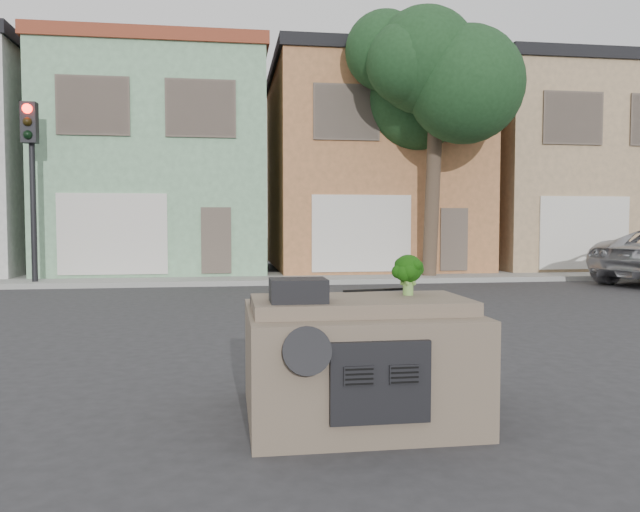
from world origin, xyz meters
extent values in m
plane|color=#303033|center=(0.00, 0.00, 0.00)|extent=(120.00, 120.00, 0.00)
cube|color=gray|center=(0.00, 10.50, 0.07)|extent=(40.00, 3.00, 0.15)
cube|color=#7EAE85|center=(-3.50, 14.50, 3.77)|extent=(7.20, 8.20, 7.55)
cube|color=#B17245|center=(4.00, 14.50, 3.77)|extent=(7.20, 8.20, 7.55)
cube|color=tan|center=(11.50, 14.50, 3.77)|extent=(7.20, 8.20, 7.55)
cube|color=black|center=(-6.50, 9.50, 2.55)|extent=(0.40, 0.40, 5.10)
cube|color=#1B3C1D|center=(5.00, 9.80, 4.25)|extent=(4.40, 4.00, 8.50)
cube|color=brown|center=(0.00, -3.00, 0.56)|extent=(2.00, 1.80, 1.12)
cube|color=black|center=(-0.58, -3.35, 1.22)|extent=(0.48, 0.38, 0.20)
cube|color=black|center=(0.28, -2.62, 1.13)|extent=(0.69, 0.15, 0.02)
cube|color=#0F3407|center=(0.49, -3.00, 1.31)|extent=(0.43, 0.43, 0.39)
camera|label=1|loc=(-1.16, -8.60, 1.80)|focal=35.00mm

